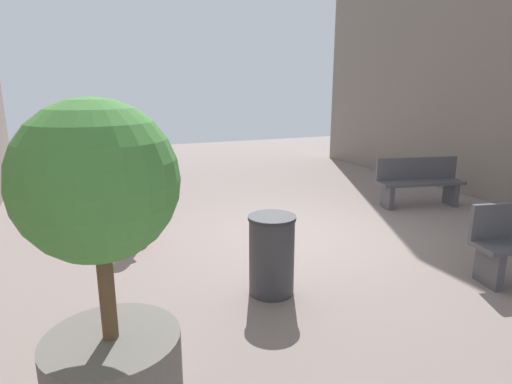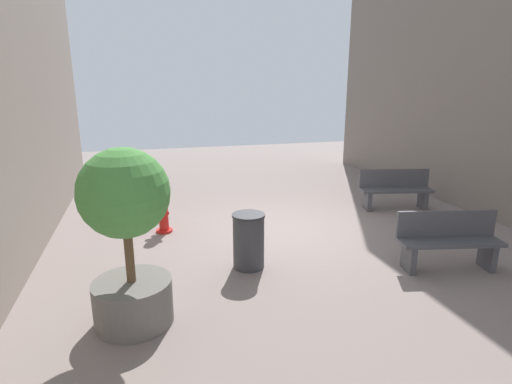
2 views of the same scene
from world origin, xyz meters
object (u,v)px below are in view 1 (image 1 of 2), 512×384
bench_near (419,181)px  planter_tree (102,244)px  fire_hydrant (133,217)px  trash_bin (272,255)px

bench_near → planter_tree: bearing=29.1°
fire_hydrant → trash_bin: size_ratio=1.01×
fire_hydrant → trash_bin: fire_hydrant is taller
fire_hydrant → planter_tree: size_ratio=0.41×
bench_near → trash_bin: 4.77m
planter_tree → trash_bin: (-1.82, -1.17, -0.81)m
fire_hydrant → planter_tree: 3.39m
fire_hydrant → trash_bin: (-1.26, 2.07, -0.01)m
planter_tree → trash_bin: 2.31m
bench_near → fire_hydrant: bearing=1.3°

